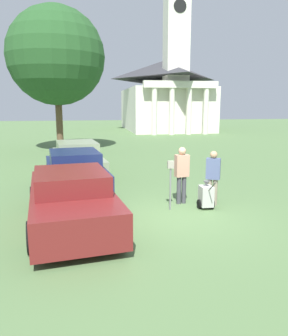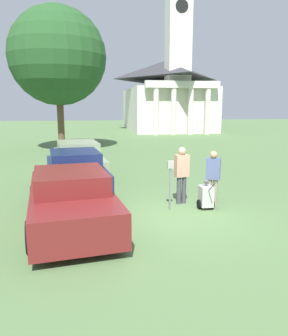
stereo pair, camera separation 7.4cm
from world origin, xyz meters
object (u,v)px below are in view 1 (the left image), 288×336
(parked_car_navy, at_px, (75,174))
(person_supervisor, at_px, (213,175))
(parked_car_sage, at_px, (77,159))
(person_worker, at_px, (182,172))
(equipment_cart, at_px, (206,196))
(parked_car_maroon, at_px, (71,199))
(church, at_px, (165,90))
(parking_meter, at_px, (171,176))

(parked_car_navy, bearing_deg, person_supervisor, -34.16)
(parked_car_sage, height_order, person_worker, person_worker)
(parked_car_sage, distance_m, equipment_cart, 6.86)
(parked_car_maroon, height_order, person_supervisor, person_supervisor)
(church, bearing_deg, parked_car_maroon, -107.64)
(parked_car_navy, xyz_separation_m, parked_car_sage, (0.00, 3.20, -0.02))
(equipment_cart, bearing_deg, person_worker, 133.78)
(parked_car_sage, relative_size, parking_meter, 3.69)
(person_worker, distance_m, person_supervisor, 0.95)
(parked_car_navy, relative_size, church, 0.24)
(parked_car_sage, distance_m, person_worker, 6.02)
(equipment_cart, bearing_deg, parked_car_sage, 126.01)
(parked_car_maroon, distance_m, person_worker, 3.56)
(parked_car_sage, relative_size, person_worker, 3.03)
(parked_car_sage, bearing_deg, parking_meter, -70.80)
(parking_meter, distance_m, person_worker, 0.75)
(parked_car_maroon, height_order, person_worker, person_worker)
(person_worker, bearing_deg, parking_meter, 38.91)
(parked_car_sage, xyz_separation_m, church, (10.16, 25.67, 4.16))
(person_worker, xyz_separation_m, equipment_cart, (0.57, -0.63, -0.63))
(parked_car_sage, height_order, person_supervisor, person_supervisor)
(parked_car_navy, height_order, person_worker, person_worker)
(parked_car_navy, bearing_deg, church, 63.09)
(parked_car_navy, height_order, parking_meter, parked_car_navy)
(parked_car_navy, relative_size, person_worker, 2.76)
(parked_car_navy, relative_size, parking_meter, 3.36)
(person_worker, distance_m, church, 31.67)
(parked_car_maroon, distance_m, equipment_cart, 3.95)
(parked_car_maroon, xyz_separation_m, church, (10.16, 31.95, 4.16))
(parked_car_sage, relative_size, person_supervisor, 3.21)
(parked_car_navy, distance_m, equipment_cart, 4.60)
(person_supervisor, relative_size, equipment_cart, 1.68)
(person_worker, relative_size, equipment_cart, 1.78)
(parked_car_sage, xyz_separation_m, parking_meter, (2.81, -5.57, 0.33))
(parked_car_navy, height_order, equipment_cart, parked_car_navy)
(person_supervisor, bearing_deg, person_worker, 9.07)
(parked_car_navy, distance_m, person_supervisor, 4.72)
(equipment_cart, bearing_deg, parked_car_navy, 149.32)
(person_worker, bearing_deg, church, -111.63)
(parking_meter, xyz_separation_m, person_supervisor, (1.40, 0.26, -0.06))
(equipment_cart, bearing_deg, parking_meter, 177.54)
(parking_meter, relative_size, church, 0.07)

